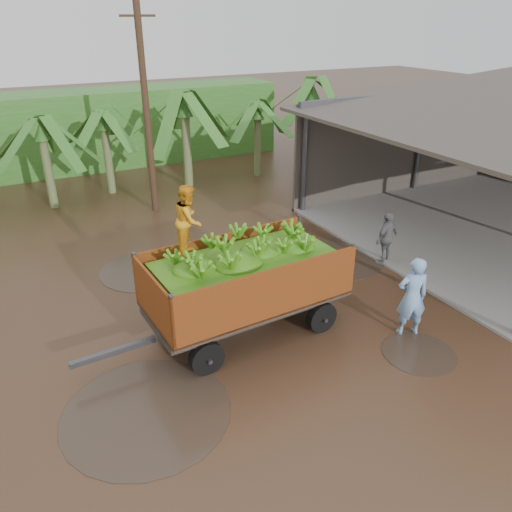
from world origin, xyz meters
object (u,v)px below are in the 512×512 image
Objects in this scene: man_grey at (387,238)px; utility_pole at (146,112)px; banana_trailer at (245,279)px; man_blue at (412,297)px.

man_grey is 9.47m from utility_pole.
utility_pole is (0.55, 8.87, 2.35)m from banana_trailer.
banana_trailer is at bearing -8.35° from man_blue.
man_blue is (3.35, -1.91, -0.39)m from banana_trailer.
man_grey is (2.01, 3.16, -0.17)m from man_blue.
utility_pole reaches higher than man_blue.
banana_trailer is 0.87× the size of utility_pole.
banana_trailer is 3.86× the size of man_grey.
banana_trailer is 9.19m from utility_pole.
utility_pole reaches higher than man_grey.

